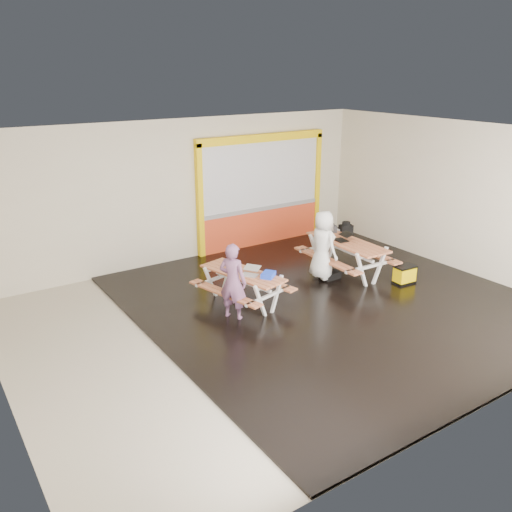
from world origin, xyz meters
TOP-DOWN VIEW (x-y plane):
  - room at (0.00, 0.00)m, footprint 10.02×8.02m
  - deck at (1.25, 0.00)m, footprint 7.50×7.98m
  - kiosk at (2.20, 3.93)m, footprint 3.88×0.16m
  - picnic_table_left at (-0.36, 0.84)m, footprint 1.65×2.09m
  - picnic_table_right at (2.54, 0.94)m, footprint 1.50×2.16m
  - person_left at (-0.83, 0.44)m, footprint 0.60×0.66m
  - person_right at (1.83, 0.96)m, footprint 0.51×0.77m
  - laptop_left at (-0.30, 0.64)m, footprint 0.47×0.46m
  - laptop_right at (2.51, 1.06)m, footprint 0.42×0.38m
  - blue_pouch at (-0.08, 0.35)m, footprint 0.38×0.37m
  - toolbox at (2.62, 1.69)m, footprint 0.41×0.27m
  - backpack at (3.16, 1.66)m, footprint 0.36×0.28m
  - dark_case at (2.05, 0.92)m, footprint 0.44×0.34m
  - fluke_bag at (3.24, -0.21)m, footprint 0.49×0.34m

SIDE VIEW (x-z plane):
  - deck at x=1.25m, z-range 0.00..0.05m
  - dark_case at x=2.05m, z-range 0.05..0.21m
  - fluke_bag at x=3.24m, z-range 0.04..0.45m
  - picnic_table_left at x=-0.36m, z-range 0.20..0.94m
  - picnic_table_right at x=2.54m, z-range 0.22..1.08m
  - backpack at x=3.16m, z-range 0.50..1.03m
  - person_left at x=-0.83m, z-range 0.02..1.54m
  - blue_pouch at x=-0.08m, z-range 0.75..0.84m
  - laptop_left at x=-0.30m, z-range 0.72..0.87m
  - person_right at x=1.83m, z-range 0.11..1.66m
  - laptop_right at x=2.51m, z-range 0.82..0.98m
  - toolbox at x=2.62m, z-range 0.83..1.04m
  - kiosk at x=2.20m, z-range -0.06..2.94m
  - room at x=0.00m, z-range -0.01..3.51m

